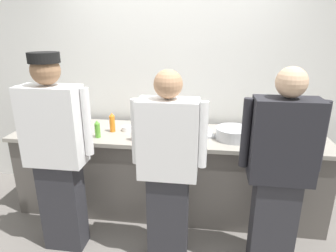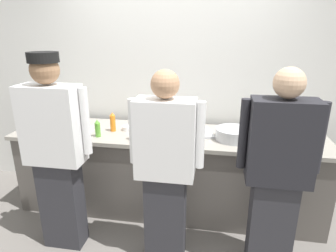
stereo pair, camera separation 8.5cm
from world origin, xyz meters
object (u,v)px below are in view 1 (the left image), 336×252
(plate_stack_front, at_px, (72,126))
(squeeze_bottle_spare, at_px, (112,123))
(chef_center, at_px, (168,167))
(ramekin_orange_sauce, at_px, (127,128))
(squeeze_bottle_primary, at_px, (136,131))
(ramekin_yellow_sauce, at_px, (138,124))
(plate_stack_rear, at_px, (277,136))
(chef_near_left, at_px, (56,152))
(deli_cup, at_px, (306,142))
(squeeze_bottle_secondary, at_px, (97,129))
(sheet_tray, at_px, (192,132))
(mixing_bowl_steel, at_px, (233,133))
(ramekin_red_sauce, at_px, (86,129))
(chef_far_right, at_px, (280,170))

(plate_stack_front, bearing_deg, squeeze_bottle_spare, -6.14)
(chef_center, relative_size, ramekin_orange_sauce, 15.42)
(squeeze_bottle_primary, xyz_separation_m, ramekin_yellow_sauce, (-0.08, 0.42, -0.08))
(plate_stack_front, distance_m, plate_stack_rear, 2.16)
(chef_near_left, xyz_separation_m, squeeze_bottle_spare, (0.26, 0.70, 0.04))
(squeeze_bottle_primary, height_order, squeeze_bottle_spare, squeeze_bottle_primary)
(ramekin_yellow_sauce, xyz_separation_m, deli_cup, (1.67, -0.36, 0.02))
(squeeze_bottle_secondary, height_order, ramekin_yellow_sauce, squeeze_bottle_secondary)
(chef_center, bearing_deg, sheet_tray, 79.42)
(plate_stack_front, xyz_separation_m, plate_stack_rear, (2.16, -0.02, -0.00))
(plate_stack_front, relative_size, squeeze_bottle_spare, 1.15)
(plate_stack_rear, height_order, mixing_bowl_steel, mixing_bowl_steel)
(ramekin_red_sauce, bearing_deg, plate_stack_rear, 2.28)
(sheet_tray, distance_m, ramekin_orange_sauce, 0.69)
(chef_center, relative_size, sheet_tray, 3.96)
(chef_near_left, xyz_separation_m, mixing_bowl_steel, (1.51, 0.66, 0.00))
(mixing_bowl_steel, xyz_separation_m, ramekin_red_sauce, (-1.53, -0.00, -0.03))
(plate_stack_rear, height_order, squeeze_bottle_primary, squeeze_bottle_primary)
(chef_near_left, height_order, deli_cup, chef_near_left)
(sheet_tray, bearing_deg, chef_near_left, -145.48)
(plate_stack_rear, height_order, squeeze_bottle_secondary, squeeze_bottle_secondary)
(plate_stack_front, distance_m, mixing_bowl_steel, 1.73)
(mixing_bowl_steel, height_order, squeeze_bottle_spare, squeeze_bottle_spare)
(sheet_tray, relative_size, ramekin_red_sauce, 3.83)
(squeeze_bottle_primary, distance_m, ramekin_red_sauce, 0.61)
(mixing_bowl_steel, height_order, squeeze_bottle_secondary, squeeze_bottle_secondary)
(sheet_tray, bearing_deg, ramekin_yellow_sauce, 166.46)
(chef_far_right, bearing_deg, ramekin_red_sauce, 160.61)
(mixing_bowl_steel, bearing_deg, chef_center, -129.76)
(sheet_tray, distance_m, squeeze_bottle_secondary, 0.96)
(chef_far_right, xyz_separation_m, ramekin_red_sauce, (-1.83, 0.64, 0.02))
(squeeze_bottle_secondary, height_order, ramekin_orange_sauce, squeeze_bottle_secondary)
(plate_stack_front, bearing_deg, mixing_bowl_steel, -3.11)
(chef_far_right, height_order, ramekin_orange_sauce, chef_far_right)
(ramekin_yellow_sauce, height_order, ramekin_red_sauce, ramekin_yellow_sauce)
(chef_center, distance_m, squeeze_bottle_secondary, 0.95)
(chef_center, distance_m, plate_stack_rear, 1.24)
(sheet_tray, xyz_separation_m, ramekin_red_sauce, (-1.11, -0.10, 0.01))
(plate_stack_rear, bearing_deg, ramekin_yellow_sauce, 173.46)
(squeeze_bottle_spare, bearing_deg, ramekin_orange_sauce, 19.01)
(deli_cup, bearing_deg, ramekin_yellow_sauce, 167.89)
(squeeze_bottle_primary, distance_m, ramekin_yellow_sauce, 0.44)
(plate_stack_front, bearing_deg, squeeze_bottle_primary, -19.11)
(deli_cup, bearing_deg, ramekin_orange_sauce, 173.28)
(squeeze_bottle_secondary, bearing_deg, plate_stack_rear, 7.08)
(mixing_bowl_steel, xyz_separation_m, deli_cup, (0.64, -0.12, -0.01))
(plate_stack_front, xyz_separation_m, squeeze_bottle_spare, (0.48, -0.05, 0.08))
(plate_stack_front, relative_size, mixing_bowl_steel, 0.68)
(chef_far_right, xyz_separation_m, squeeze_bottle_spare, (-1.55, 0.69, 0.10))
(ramekin_red_sauce, bearing_deg, ramekin_yellow_sauce, 26.11)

